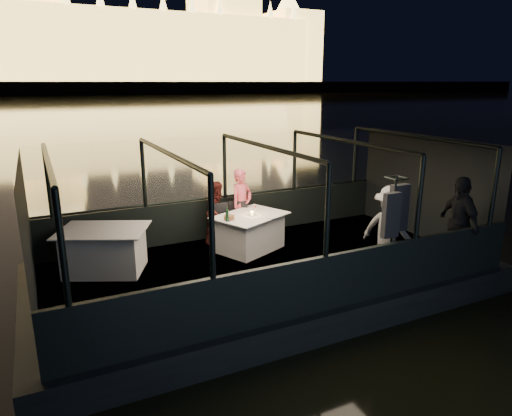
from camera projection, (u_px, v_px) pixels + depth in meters
name	position (u px, v px, depth m)	size (l,w,h in m)	color
river_water	(54.00, 105.00, 78.31)	(500.00, 500.00, 0.00)	black
boat_hull	(265.00, 289.00, 8.95)	(8.60, 4.40, 1.00)	black
boat_deck	(265.00, 266.00, 8.83)	(8.00, 4.00, 0.04)	black
gunwale_port	(226.00, 216.00, 10.43)	(8.00, 0.08, 0.90)	black
gunwale_starboard	(324.00, 283.00, 6.97)	(8.00, 0.08, 0.90)	black
cabin_glass_port	(225.00, 167.00, 10.13)	(8.00, 0.02, 1.40)	#99B2B2
cabin_glass_starboard	(328.00, 211.00, 6.66)	(8.00, 0.02, 1.40)	#99B2B2
cabin_roof_glass	(266.00, 147.00, 8.21)	(8.00, 4.00, 0.02)	#99B2B2
end_wall_fore	(28.00, 239.00, 6.83)	(0.02, 4.00, 2.30)	black
end_wall_aft	(424.00, 187.00, 10.20)	(0.02, 4.00, 2.30)	black
canopy_ribs	(265.00, 208.00, 8.51)	(8.00, 4.00, 2.30)	black
embankment	(38.00, 89.00, 190.76)	(400.00, 140.00, 6.00)	#423D33
parliament_building	(29.00, 4.00, 152.93)	(220.00, 32.00, 60.00)	#F2D18C
dining_table_central	(250.00, 232.00, 9.53)	(1.45, 1.05, 0.77)	beige
dining_table_aft	(105.00, 252.00, 8.44)	(1.56, 1.13, 0.83)	white
chair_port_left	(222.00, 226.00, 9.71)	(0.43, 0.43, 0.91)	black
chair_port_right	(242.00, 223.00, 9.93)	(0.42, 0.42, 0.89)	black
coat_stand	(391.00, 236.00, 7.75)	(0.54, 0.43, 1.95)	black
person_woman_coral	(242.00, 207.00, 10.11)	(0.57, 0.38, 1.59)	#EF5767
person_man_maroon	(218.00, 210.00, 9.88)	(0.66, 0.51, 1.37)	#411512
passenger_stripe	(389.00, 229.00, 8.26)	(1.07, 0.60, 1.65)	silver
passenger_dark	(458.00, 224.00, 8.52)	(1.04, 0.44, 1.77)	black
wine_bottle	(227.00, 214.00, 8.96)	(0.06, 0.06, 0.29)	#13361A
bread_basket	(229.00, 218.00, 9.11)	(0.21, 0.21, 0.09)	brown
amber_candle	(252.00, 213.00, 9.42)	(0.05, 0.05, 0.08)	#F6AE3D
plate_near	(271.00, 217.00, 9.24)	(0.23, 0.23, 0.01)	white
plate_far	(229.00, 215.00, 9.39)	(0.26, 0.26, 0.02)	white
wine_glass_white	(229.00, 217.00, 8.96)	(0.06, 0.06, 0.19)	white
wine_glass_red	(255.00, 209.00, 9.54)	(0.06, 0.06, 0.18)	white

